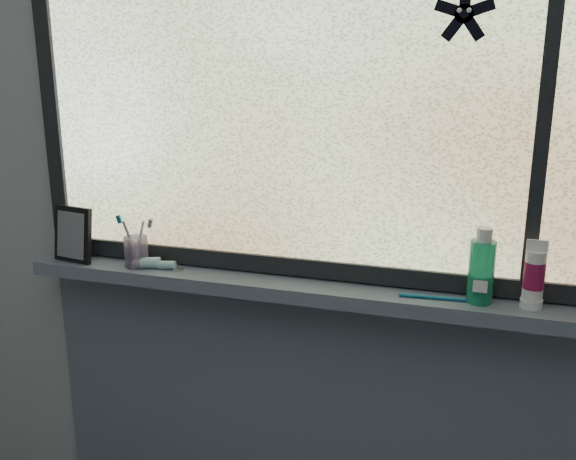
# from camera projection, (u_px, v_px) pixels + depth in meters

# --- Properties ---
(wall_back) EXTENTS (3.00, 0.01, 2.50)m
(wall_back) POSITION_uv_depth(u_px,v_px,m) (303.00, 195.00, 1.78)
(wall_back) COLOR #9EA3A8
(wall_back) RESTS_ON ground
(windowsill) EXTENTS (1.62, 0.14, 0.04)m
(windowsill) POSITION_uv_depth(u_px,v_px,m) (295.00, 289.00, 1.78)
(windowsill) COLOR #515E6D
(windowsill) RESTS_ON wall_back
(sill_apron) EXTENTS (1.62, 0.02, 0.98)m
(sill_apron) POSITION_uv_depth(u_px,v_px,m) (300.00, 438.00, 1.97)
(sill_apron) COLOR #515E6D
(sill_apron) RESTS_ON floor
(window_pane) EXTENTS (1.50, 0.01, 1.00)m
(window_pane) POSITION_uv_depth(u_px,v_px,m) (302.00, 93.00, 1.68)
(window_pane) COLOR silver
(window_pane) RESTS_ON wall_back
(frame_bottom) EXTENTS (1.60, 0.03, 0.05)m
(frame_bottom) POSITION_uv_depth(u_px,v_px,m) (300.00, 266.00, 1.81)
(frame_bottom) COLOR black
(frame_bottom) RESTS_ON windowsill
(frame_left) EXTENTS (0.05, 0.03, 1.10)m
(frame_left) POSITION_uv_depth(u_px,v_px,m) (50.00, 88.00, 1.90)
(frame_left) COLOR black
(frame_left) RESTS_ON wall_back
(frame_mullion) EXTENTS (0.03, 0.03, 1.00)m
(frame_mullion) POSITION_uv_depth(u_px,v_px,m) (546.00, 97.00, 1.51)
(frame_mullion) COLOR black
(frame_mullion) RESTS_ON wall_back
(starfish_sticker) EXTENTS (0.15, 0.02, 0.15)m
(starfish_sticker) POSITION_uv_depth(u_px,v_px,m) (464.00, 14.00, 1.51)
(starfish_sticker) COLOR black
(starfish_sticker) RESTS_ON window_pane
(vanity_mirror) EXTENTS (0.14, 0.09, 0.17)m
(vanity_mirror) POSITION_uv_depth(u_px,v_px,m) (73.00, 234.00, 1.93)
(vanity_mirror) COLOR black
(vanity_mirror) RESTS_ON windowsill
(toothpaste_tube) EXTENTS (0.19, 0.09, 0.03)m
(toothpaste_tube) POSITION_uv_depth(u_px,v_px,m) (157.00, 263.00, 1.88)
(toothpaste_tube) COLOR silver
(toothpaste_tube) RESTS_ON windowsill
(toothbrush_cup) EXTENTS (0.09, 0.09, 0.09)m
(toothbrush_cup) POSITION_uv_depth(u_px,v_px,m) (136.00, 252.00, 1.89)
(toothbrush_cup) COLOR #A491BF
(toothbrush_cup) RESTS_ON windowsill
(toothbrush_lying) EXTENTS (0.22, 0.04, 0.01)m
(toothbrush_lying) POSITION_uv_depth(u_px,v_px,m) (433.00, 297.00, 1.65)
(toothbrush_lying) COLOR #0D5A7A
(toothbrush_lying) RESTS_ON windowsill
(mouthwash_bottle) EXTENTS (0.08, 0.08, 0.16)m
(mouthwash_bottle) POSITION_uv_depth(u_px,v_px,m) (482.00, 266.00, 1.60)
(mouthwash_bottle) COLOR #1D996C
(mouthwash_bottle) RESTS_ON windowsill
(cream_tube) EXTENTS (0.05, 0.05, 0.12)m
(cream_tube) POSITION_uv_depth(u_px,v_px,m) (535.00, 272.00, 1.57)
(cream_tube) COLOR silver
(cream_tube) RESTS_ON windowsill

